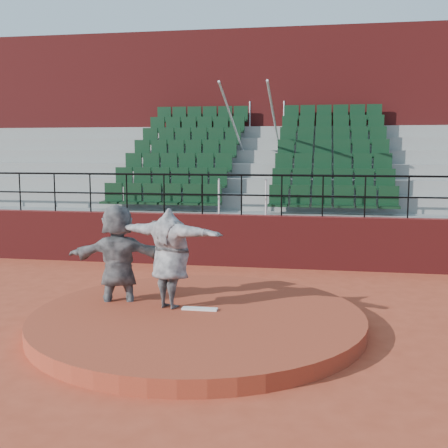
# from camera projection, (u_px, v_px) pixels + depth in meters

# --- Properties ---
(ground) EXTENTS (90.00, 90.00, 0.00)m
(ground) POSITION_uv_depth(u_px,v_px,m) (198.00, 327.00, 9.34)
(ground) COLOR #A93F26
(ground) RESTS_ON ground
(pitchers_mound) EXTENTS (5.50, 5.50, 0.25)m
(pitchers_mound) POSITION_uv_depth(u_px,v_px,m) (198.00, 319.00, 9.32)
(pitchers_mound) COLOR #9A3922
(pitchers_mound) RESTS_ON ground
(pitching_rubber) EXTENTS (0.60, 0.15, 0.03)m
(pitching_rubber) POSITION_uv_depth(u_px,v_px,m) (200.00, 309.00, 9.45)
(pitching_rubber) COLOR white
(pitching_rubber) RESTS_ON pitchers_mound
(boundary_wall) EXTENTS (24.00, 0.30, 1.30)m
(boundary_wall) POSITION_uv_depth(u_px,v_px,m) (241.00, 241.00, 14.13)
(boundary_wall) COLOR maroon
(boundary_wall) RESTS_ON ground
(wall_railing) EXTENTS (24.04, 0.05, 1.03)m
(wall_railing) POSITION_uv_depth(u_px,v_px,m) (241.00, 186.00, 13.95)
(wall_railing) COLOR black
(wall_railing) RESTS_ON boundary_wall
(seating_deck) EXTENTS (24.00, 5.97, 4.63)m
(seating_deck) POSITION_uv_depth(u_px,v_px,m) (258.00, 197.00, 17.59)
(seating_deck) COLOR gray
(seating_deck) RESTS_ON ground
(press_box_facade) EXTENTS (24.00, 3.00, 7.10)m
(press_box_facade) POSITION_uv_depth(u_px,v_px,m) (271.00, 133.00, 21.17)
(press_box_facade) COLOR maroon
(press_box_facade) RESTS_ON ground
(pitcher) EXTENTS (2.17, 1.18, 1.71)m
(pitcher) POSITION_uv_depth(u_px,v_px,m) (170.00, 258.00, 9.49)
(pitcher) COLOR black
(pitcher) RESTS_ON pitchers_mound
(fielder) EXTENTS (1.92, 0.90, 1.99)m
(fielder) POSITION_uv_depth(u_px,v_px,m) (119.00, 259.00, 9.95)
(fielder) COLOR black
(fielder) RESTS_ON ground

